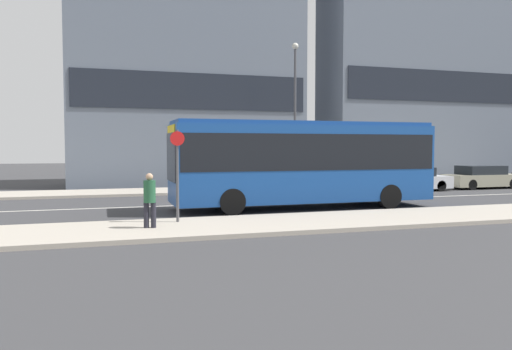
% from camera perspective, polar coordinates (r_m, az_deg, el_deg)
% --- Properties ---
extents(ground_plane, '(120.00, 120.00, 0.00)m').
position_cam_1_polar(ground_plane, '(21.35, -4.65, -3.36)').
color(ground_plane, '#3A3A3D').
extents(sidewalk_near, '(44.00, 3.50, 0.13)m').
position_cam_1_polar(sidewalk_near, '(15.36, 0.51, -5.67)').
color(sidewalk_near, '#B2A899').
rests_on(sidewalk_near, ground_plane).
extents(sidewalk_far, '(44.00, 3.50, 0.13)m').
position_cam_1_polar(sidewalk_far, '(27.44, -7.52, -1.78)').
color(sidewalk_far, '#B2A899').
rests_on(sidewalk_far, ground_plane).
extents(lane_centerline, '(41.80, 0.16, 0.01)m').
position_cam_1_polar(lane_centerline, '(21.35, -4.65, -3.34)').
color(lane_centerline, silver).
rests_on(lane_centerline, ground_plane).
extents(apartment_block_left_tower, '(14.84, 5.57, 21.16)m').
position_cam_1_polar(apartment_block_left_tower, '(34.37, -7.99, 16.87)').
color(apartment_block_left_tower, slate).
rests_on(apartment_block_left_tower, ground_plane).
extents(apartment_block_right_tower, '(17.75, 4.58, 24.64)m').
position_cam_1_polar(apartment_block_right_tower, '(41.76, 19.87, 16.70)').
color(apartment_block_right_tower, slate).
rests_on(apartment_block_right_tower, ground_plane).
extents(city_bus, '(10.45, 2.59, 3.43)m').
position_cam_1_polar(city_bus, '(19.93, 5.38, 1.85)').
color(city_bus, '#194793').
rests_on(city_bus, ground_plane).
extents(parked_car_0, '(4.18, 1.83, 1.31)m').
position_cam_1_polar(parked_car_0, '(29.14, 17.32, -0.50)').
color(parked_car_0, silver).
rests_on(parked_car_0, ground_plane).
extents(parked_car_1, '(4.63, 1.75, 1.35)m').
position_cam_1_polar(parked_car_1, '(32.34, 24.43, -0.27)').
color(parked_car_1, '#A39E84').
rests_on(parked_car_1, ground_plane).
extents(pedestrian_near_stop, '(0.35, 0.34, 1.56)m').
position_cam_1_polar(pedestrian_near_stop, '(14.55, -12.06, -2.49)').
color(pedestrian_near_stop, '#23232D').
rests_on(pedestrian_near_stop, sidewalk_near).
extents(bus_stop_sign, '(0.44, 0.12, 2.84)m').
position_cam_1_polar(bus_stop_sign, '(15.48, -8.98, 0.74)').
color(bus_stop_sign, '#4C4C51').
rests_on(bus_stop_sign, sidewalk_near).
extents(street_lamp, '(0.36, 0.36, 8.08)m').
position_cam_1_polar(street_lamp, '(28.21, 4.48, 8.34)').
color(street_lamp, '#4C4C51').
rests_on(street_lamp, sidewalk_far).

